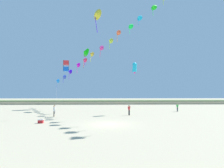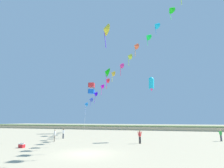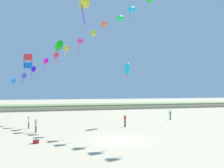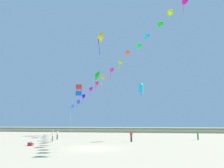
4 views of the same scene
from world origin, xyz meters
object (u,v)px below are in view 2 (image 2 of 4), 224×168
at_px(person_far_left, 221,134).
at_px(large_kite_mid_trail, 151,83).
at_px(person_mid_center, 55,134).
at_px(large_kite_outer_drift, 91,88).
at_px(large_kite_low_lead, 105,29).
at_px(person_near_right, 63,133).
at_px(beach_cooler, 22,146).
at_px(large_kite_high_solo, 106,72).
at_px(person_near_left, 140,136).

distance_m(person_far_left, large_kite_mid_trail, 11.77).
height_order(person_mid_center, person_far_left, person_mid_center).
distance_m(person_far_left, large_kite_outer_drift, 27.06).
height_order(person_mid_center, large_kite_low_lead, large_kite_low_lead).
bearing_deg(large_kite_low_lead, person_mid_center, -151.46).
relative_size(large_kite_low_lead, large_kite_outer_drift, 1.73).
height_order(large_kite_mid_trail, large_kite_outer_drift, large_kite_outer_drift).
bearing_deg(large_kite_outer_drift, person_near_right, -85.91).
bearing_deg(person_mid_center, beach_cooler, -88.30).
bearing_deg(large_kite_high_solo, large_kite_low_lead, -72.00).
bearing_deg(beach_cooler, person_mid_center, 91.70).
distance_m(large_kite_high_solo, large_kite_outer_drift, 6.65).
bearing_deg(large_kite_high_solo, beach_cooler, -99.20).
height_order(person_near_right, person_mid_center, person_mid_center).
bearing_deg(large_kite_outer_drift, large_kite_high_solo, -34.96).
distance_m(person_far_left, large_kite_low_lead, 23.25).
xyz_separation_m(person_near_right, large_kite_outer_drift, (-0.88, 12.28, 9.39)).
relative_size(person_near_left, person_far_left, 1.04).
relative_size(person_near_right, beach_cooler, 2.66).
xyz_separation_m(large_kite_mid_trail, beach_cooler, (-12.87, -10.22, -7.96)).
bearing_deg(person_far_left, large_kite_low_lead, -166.73).
bearing_deg(person_near_right, large_kite_outer_drift, 94.09).
height_order(person_mid_center, large_kite_outer_drift, large_kite_outer_drift).
bearing_deg(beach_cooler, person_near_right, 96.93).
bearing_deg(beach_cooler, person_far_left, 30.74).
distance_m(large_kite_low_lead, large_kite_high_solo, 10.65).
bearing_deg(large_kite_low_lead, beach_cooler, -122.81).
bearing_deg(person_far_left, large_kite_high_solo, 163.97).
distance_m(person_near_left, large_kite_low_lead, 17.60).
relative_size(person_near_right, large_kite_low_lead, 0.34).
bearing_deg(person_near_right, large_kite_low_lead, -2.79).
relative_size(large_kite_low_lead, large_kite_high_solo, 1.07).
distance_m(person_near_left, person_far_left, 11.87).
height_order(large_kite_low_lead, large_kite_high_solo, large_kite_low_lead).
bearing_deg(person_near_left, large_kite_high_solo, 126.94).
height_order(person_near_right, large_kite_high_solo, large_kite_high_solo).
bearing_deg(large_kite_mid_trail, person_near_left, -115.37).
relative_size(person_far_left, large_kite_high_solo, 0.38).
distance_m(person_near_right, large_kite_low_lead, 18.11).
bearing_deg(large_kite_mid_trail, person_near_right, -177.27).
distance_m(large_kite_high_solo, beach_cooler, 22.50).
height_order(person_near_right, person_far_left, person_far_left).
relative_size(person_mid_center, beach_cooler, 2.78).
bearing_deg(person_near_right, person_far_left, 8.41).
bearing_deg(large_kite_mid_trail, large_kite_outer_drift, 142.10).
distance_m(person_near_right, beach_cooler, 9.64).
relative_size(large_kite_mid_trail, large_kite_high_solo, 0.51).
distance_m(person_mid_center, large_kite_outer_drift, 18.58).
height_order(person_mid_center, beach_cooler, person_mid_center).
bearing_deg(person_mid_center, large_kite_outer_drift, 96.67).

